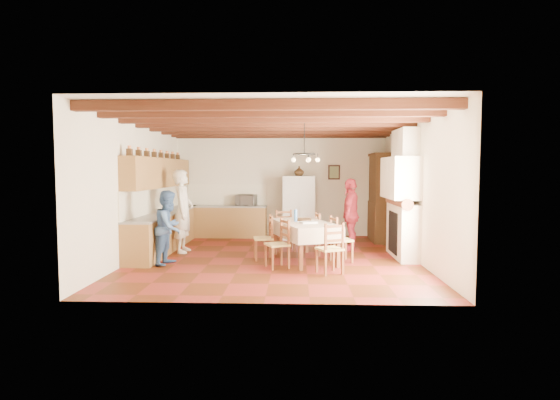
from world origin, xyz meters
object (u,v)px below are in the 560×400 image
(hutch, at_px, (381,197))
(chair_left_far, at_px, (263,237))
(dining_table, at_px, (304,226))
(person_man, at_px, (183,211))
(microwave, at_px, (246,200))
(chair_right_far, at_px, (325,234))
(chair_end_near, at_px, (330,248))
(chair_end_far, at_px, (285,230))
(person_woman_red, at_px, (351,214))
(chair_right_near, at_px, (341,239))
(person_woman_blue, at_px, (169,227))
(chair_left_near, at_px, (277,243))
(refrigerator, at_px, (299,207))

(hutch, distance_m, chair_left_far, 4.01)
(dining_table, xyz_separation_m, person_man, (-2.80, 0.85, 0.22))
(dining_table, height_order, microwave, microwave)
(chair_right_far, distance_m, chair_end_near, 1.78)
(chair_end_far, height_order, person_woman_red, person_woman_red)
(chair_end_far, bearing_deg, dining_table, -84.76)
(dining_table, relative_size, chair_right_far, 2.19)
(chair_right_far, relative_size, chair_end_far, 1.00)
(chair_right_near, height_order, person_woman_blue, person_woman_blue)
(chair_right_near, height_order, chair_right_far, same)
(person_woman_blue, relative_size, person_woman_red, 0.88)
(chair_right_far, bearing_deg, dining_table, 133.29)
(hutch, height_order, chair_left_near, hutch)
(refrigerator, xyz_separation_m, chair_left_far, (-0.79, -2.87, -0.39))
(chair_left_far, relative_size, chair_right_far, 1.00)
(chair_right_far, distance_m, microwave, 3.33)
(chair_right_near, bearing_deg, refrigerator, 0.13)
(person_man, xyz_separation_m, person_woman_blue, (0.05, -1.30, -0.21))
(refrigerator, bearing_deg, chair_right_far, -73.29)
(refrigerator, distance_m, person_woman_blue, 4.32)
(chair_right_far, xyz_separation_m, chair_end_near, (-0.03, -1.78, 0.00))
(dining_table, distance_m, chair_left_near, 0.91)
(refrigerator, xyz_separation_m, person_man, (-2.72, -2.10, 0.09))
(dining_table, distance_m, microwave, 3.58)
(chair_right_near, bearing_deg, microwave, 20.25)
(refrigerator, bearing_deg, chair_left_far, -102.56)
(chair_right_far, distance_m, person_woman_blue, 3.43)
(chair_left_far, height_order, microwave, microwave)
(dining_table, height_order, chair_end_near, chair_end_near)
(chair_end_far, xyz_separation_m, person_woman_red, (1.56, 0.11, 0.38))
(person_woman_blue, bearing_deg, person_woman_red, -56.66)
(dining_table, bearing_deg, person_woman_blue, -170.80)
(hutch, xyz_separation_m, person_man, (-4.92, -1.80, -0.22))
(person_woman_blue, bearing_deg, chair_left_far, -64.73)
(microwave, bearing_deg, person_woman_red, -24.31)
(chair_left_far, height_order, person_man, person_man)
(dining_table, xyz_separation_m, chair_end_near, (0.46, -1.13, -0.26))
(chair_right_far, height_order, chair_end_near, same)
(chair_end_near, bearing_deg, person_man, -56.53)
(chair_end_near, relative_size, microwave, 1.70)
(hutch, xyz_separation_m, chair_end_far, (-2.54, -1.50, -0.70))
(chair_left_far, bearing_deg, chair_right_far, 102.45)
(dining_table, height_order, person_man, person_man)
(chair_left_near, bearing_deg, hutch, 115.81)
(chair_end_near, relative_size, person_man, 0.50)
(microwave, bearing_deg, dining_table, -52.44)
(refrigerator, bearing_deg, person_man, -139.48)
(chair_end_near, distance_m, chair_end_far, 2.44)
(chair_left_near, height_order, microwave, microwave)
(chair_right_near, bearing_deg, person_woman_red, -30.61)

